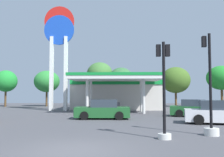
{
  "coord_description": "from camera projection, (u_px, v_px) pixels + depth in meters",
  "views": [
    {
      "loc": [
        1.78,
        -9.29,
        2.11
      ],
      "look_at": [
        0.98,
        13.15,
        3.46
      ],
      "focal_mm": 39.91,
      "sensor_mm": 36.0,
      "label": 1
    }
  ],
  "objects": [
    {
      "name": "station_pole_sign",
      "position": [
        59.0,
        44.0,
        31.2
      ],
      "size": [
        3.77,
        0.56,
        13.11
      ],
      "color": "white",
      "rests_on": "ground"
    },
    {
      "name": "tree_4",
      "position": [
        176.0,
        80.0,
        40.17
      ],
      "size": [
        4.65,
        4.65,
        6.39
      ],
      "color": "brown",
      "rests_on": "ground"
    },
    {
      "name": "traffic_signal_1",
      "position": [
        210.0,
        108.0,
        12.56
      ],
      "size": [
        0.74,
        0.74,
        5.18
      ],
      "color": "silver",
      "rests_on": "ground"
    },
    {
      "name": "tree_1",
      "position": [
        47.0,
        81.0,
        41.04
      ],
      "size": [
        4.17,
        4.17,
        5.88
      ],
      "color": "brown",
      "rests_on": "ground"
    },
    {
      "name": "tree_2",
      "position": [
        100.0,
        74.0,
        41.06
      ],
      "size": [
        4.28,
        4.28,
        7.27
      ],
      "color": "brown",
      "rests_on": "ground"
    },
    {
      "name": "ground_plane",
      "position": [
        73.0,
        150.0,
        9.21
      ],
      "size": [
        90.0,
        90.0,
        0.0
      ],
      "primitive_type": "plane",
      "color": "#47474C",
      "rests_on": "ground"
    },
    {
      "name": "tree_3",
      "position": [
        121.0,
        81.0,
        39.26
      ],
      "size": [
        4.17,
        4.17,
        6.21
      ],
      "color": "brown",
      "rests_on": "ground"
    },
    {
      "name": "traffic_signal_2",
      "position": [
        164.0,
        96.0,
        11.65
      ],
      "size": [
        0.65,
        0.66,
        4.55
      ],
      "color": "silver",
      "rests_on": "ground"
    },
    {
      "name": "gas_station",
      "position": [
        116.0,
        93.0,
        33.15
      ],
      "size": [
        11.66,
        11.99,
        4.26
      ],
      "color": "beige",
      "rests_on": "ground"
    },
    {
      "name": "car_3",
      "position": [
        218.0,
        113.0,
        17.34
      ],
      "size": [
        4.88,
        2.82,
        1.64
      ],
      "color": "black",
      "rests_on": "ground"
    },
    {
      "name": "tree_5",
      "position": [
        221.0,
        78.0,
        38.69
      ],
      "size": [
        4.56,
        4.56,
        6.44
      ],
      "color": "brown",
      "rests_on": "ground"
    },
    {
      "name": "car_2",
      "position": [
        103.0,
        110.0,
        20.73
      ],
      "size": [
        4.55,
        2.11,
        1.62
      ],
      "color": "black",
      "rests_on": "ground"
    },
    {
      "name": "tree_0",
      "position": [
        6.0,
        81.0,
        40.18
      ],
      "size": [
        3.57,
        3.57,
        5.85
      ],
      "color": "brown",
      "rests_on": "ground"
    },
    {
      "name": "car_0",
      "position": [
        195.0,
        109.0,
        22.79
      ],
      "size": [
        4.72,
        2.88,
        1.58
      ],
      "color": "black",
      "rests_on": "ground"
    }
  ]
}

